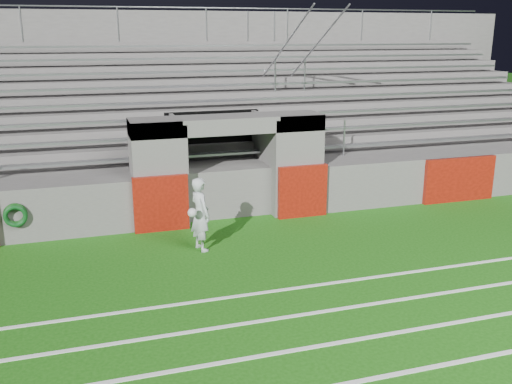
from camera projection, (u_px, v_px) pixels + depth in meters
name	position (u px, v px, depth m)	size (l,w,h in m)	color
ground	(273.00, 268.00, 11.48)	(90.00, 90.00, 0.00)	#17540E
stadium_structure	(193.00, 131.00, 18.39)	(26.00, 8.48, 5.42)	#565452
goalkeeper_with_ball	(200.00, 214.00, 12.25)	(0.60, 0.74, 1.62)	#B0B6BA
hose_coil	(15.00, 215.00, 12.54)	(0.51, 0.15, 0.54)	#0B3A0C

